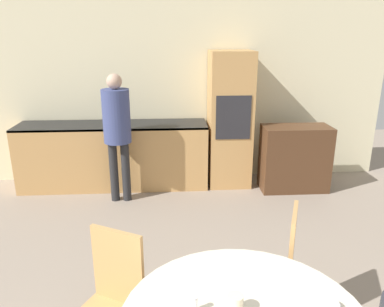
% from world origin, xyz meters
% --- Properties ---
extents(wall_back, '(6.23, 0.05, 2.60)m').
position_xyz_m(wall_back, '(0.00, 5.36, 1.30)').
color(wall_back, beige).
rests_on(wall_back, ground_plane).
extents(kitchen_counter, '(2.67, 0.60, 0.93)m').
position_xyz_m(kitchen_counter, '(-0.93, 5.02, 0.48)').
color(kitchen_counter, tan).
rests_on(kitchen_counter, ground_plane).
extents(oven_unit, '(0.60, 0.59, 1.93)m').
position_xyz_m(oven_unit, '(0.74, 5.03, 0.96)').
color(oven_unit, tan).
rests_on(oven_unit, ground_plane).
extents(sideboard, '(0.94, 0.45, 0.93)m').
position_xyz_m(sideboard, '(1.64, 4.73, 0.46)').
color(sideboard, '#51331E').
rests_on(sideboard, ground_plane).
extents(chair_far_left, '(0.54, 0.54, 0.97)m').
position_xyz_m(chair_far_left, '(-0.52, 1.86, 0.54)').
color(chair_far_left, tan).
rests_on(chair_far_left, ground_plane).
extents(chair_far_right, '(0.52, 0.52, 0.97)m').
position_xyz_m(chair_far_right, '(0.65, 2.16, 0.54)').
color(chair_far_right, tan).
rests_on(chair_far_right, ground_plane).
extents(person_standing, '(0.35, 0.35, 1.68)m').
position_xyz_m(person_standing, '(-0.79, 4.50, 1.04)').
color(person_standing, '#262628').
rests_on(person_standing, ground_plane).
extents(cup, '(0.08, 0.08, 0.10)m').
position_xyz_m(cup, '(0.19, 1.41, 0.82)').
color(cup, beige).
rests_on(cup, dining_table).
extents(bowl_near, '(0.13, 0.13, 0.05)m').
position_xyz_m(bowl_near, '(0.66, 1.37, 0.80)').
color(bowl_near, silver).
rests_on(bowl_near, dining_table).
extents(salt_shaker, '(0.03, 0.03, 0.09)m').
position_xyz_m(salt_shaker, '(-0.02, 1.42, 0.82)').
color(salt_shaker, white).
rests_on(salt_shaker, dining_table).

